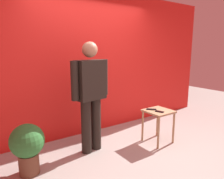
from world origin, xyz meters
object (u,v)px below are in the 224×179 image
Objects in this scene: standing_person at (91,92)px; side_table at (158,116)px; potted_plant at (27,145)px; tv_remote at (151,109)px; cell_phone at (160,112)px.

standing_person is 2.99× the size of side_table.
standing_person is at bearing 5.84° from potted_plant.
cell_phone is at bearing -124.81° from tv_remote.
cell_phone is (-0.05, -0.07, 0.12)m from side_table.
potted_plant reaches higher than side_table.
side_table is at bearing -19.33° from standing_person.
standing_person is 12.05× the size of cell_phone.
tv_remote reaches higher than side_table.
cell_phone is at bearing -23.46° from standing_person.
tv_remote reaches higher than cell_phone.
potted_plant is (-2.04, 0.19, -0.18)m from tv_remote.
tv_remote is (1.04, -0.30, -0.38)m from standing_person.
potted_plant is at bearing -174.16° from standing_person.
cell_phone is 0.21× the size of potted_plant.
side_table is 2.13m from potted_plant.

